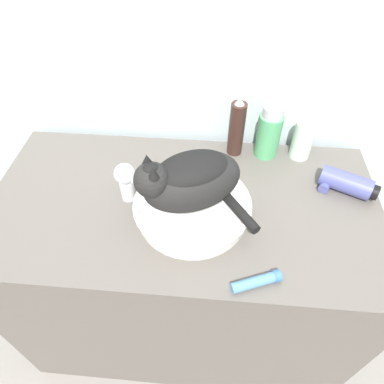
{
  "coord_description": "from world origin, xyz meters",
  "views": [
    {
      "loc": [
        0.09,
        -0.38,
        1.61
      ],
      "look_at": [
        0.03,
        0.25,
        0.93
      ],
      "focal_mm": 32.0,
      "sensor_mm": 36.0,
      "label": 1
    }
  ],
  "objects_px": {
    "soap_pump_bottle": "(303,139)",
    "hairspray_can_black": "(237,128)",
    "mouthwash_bottle": "(269,132)",
    "hair_dryer": "(345,183)",
    "cream_tube": "(257,282)",
    "faucet": "(128,179)",
    "cat": "(189,179)"
  },
  "relations": [
    {
      "from": "cat",
      "to": "cream_tube",
      "type": "bearing_deg",
      "value": 104.97
    },
    {
      "from": "cat",
      "to": "soap_pump_bottle",
      "type": "distance_m",
      "value": 0.47
    },
    {
      "from": "hairspray_can_black",
      "to": "cream_tube",
      "type": "height_order",
      "value": "hairspray_can_black"
    },
    {
      "from": "faucet",
      "to": "cream_tube",
      "type": "bearing_deg",
      "value": -21.35
    },
    {
      "from": "mouthwash_bottle",
      "to": "hairspray_can_black",
      "type": "bearing_deg",
      "value": 180.0
    },
    {
      "from": "faucet",
      "to": "hairspray_can_black",
      "type": "bearing_deg",
      "value": 51.65
    },
    {
      "from": "cream_tube",
      "to": "mouthwash_bottle",
      "type": "bearing_deg",
      "value": 84.33
    },
    {
      "from": "hairspray_can_black",
      "to": "soap_pump_bottle",
      "type": "bearing_deg",
      "value": 0.0
    },
    {
      "from": "soap_pump_bottle",
      "to": "hair_dryer",
      "type": "height_order",
      "value": "soap_pump_bottle"
    },
    {
      "from": "cat",
      "to": "cream_tube",
      "type": "height_order",
      "value": "cat"
    },
    {
      "from": "soap_pump_bottle",
      "to": "hairspray_can_black",
      "type": "height_order",
      "value": "hairspray_can_black"
    },
    {
      "from": "mouthwash_bottle",
      "to": "soap_pump_bottle",
      "type": "bearing_deg",
      "value": 0.0
    },
    {
      "from": "cat",
      "to": "cream_tube",
      "type": "xyz_separation_m",
      "value": [
        0.19,
        -0.21,
        -0.14
      ]
    },
    {
      "from": "soap_pump_bottle",
      "to": "hairspray_can_black",
      "type": "relative_size",
      "value": 0.8
    },
    {
      "from": "mouthwash_bottle",
      "to": "hair_dryer",
      "type": "height_order",
      "value": "mouthwash_bottle"
    },
    {
      "from": "hairspray_can_black",
      "to": "hair_dryer",
      "type": "height_order",
      "value": "hairspray_can_black"
    },
    {
      "from": "faucet",
      "to": "hairspray_can_black",
      "type": "height_order",
      "value": "hairspray_can_black"
    },
    {
      "from": "faucet",
      "to": "hairspray_can_black",
      "type": "xyz_separation_m",
      "value": [
        0.32,
        0.25,
        0.02
      ]
    },
    {
      "from": "faucet",
      "to": "mouthwash_bottle",
      "type": "distance_m",
      "value": 0.49
    },
    {
      "from": "hairspray_can_black",
      "to": "mouthwash_bottle",
      "type": "height_order",
      "value": "hairspray_can_black"
    },
    {
      "from": "soap_pump_bottle",
      "to": "cream_tube",
      "type": "bearing_deg",
      "value": -108.16
    },
    {
      "from": "faucet",
      "to": "hair_dryer",
      "type": "relative_size",
      "value": 0.76
    },
    {
      "from": "faucet",
      "to": "soap_pump_bottle",
      "type": "relative_size",
      "value": 0.79
    },
    {
      "from": "hairspray_can_black",
      "to": "cream_tube",
      "type": "relative_size",
      "value": 1.63
    },
    {
      "from": "soap_pump_bottle",
      "to": "cream_tube",
      "type": "relative_size",
      "value": 1.3
    },
    {
      "from": "faucet",
      "to": "soap_pump_bottle",
      "type": "height_order",
      "value": "soap_pump_bottle"
    },
    {
      "from": "cream_tube",
      "to": "hair_dryer",
      "type": "distance_m",
      "value": 0.45
    },
    {
      "from": "soap_pump_bottle",
      "to": "mouthwash_bottle",
      "type": "relative_size",
      "value": 0.9
    },
    {
      "from": "soap_pump_bottle",
      "to": "hairspray_can_black",
      "type": "bearing_deg",
      "value": 180.0
    },
    {
      "from": "mouthwash_bottle",
      "to": "hair_dryer",
      "type": "relative_size",
      "value": 1.06
    },
    {
      "from": "hair_dryer",
      "to": "soap_pump_bottle",
      "type": "bearing_deg",
      "value": 151.38
    },
    {
      "from": "cat",
      "to": "soap_pump_bottle",
      "type": "xyz_separation_m",
      "value": [
        0.36,
        0.3,
        -0.08
      ]
    }
  ]
}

